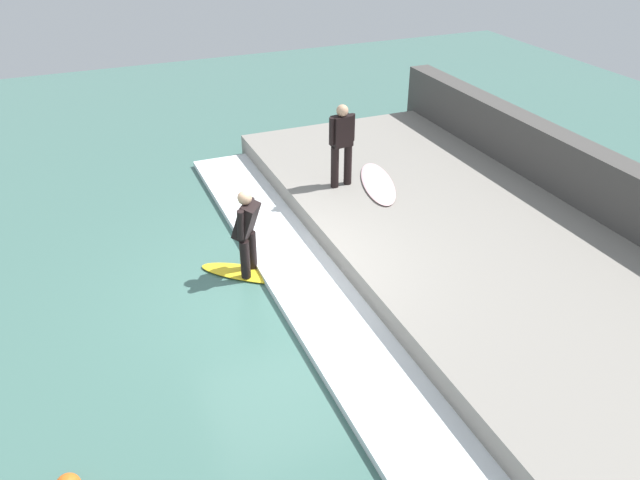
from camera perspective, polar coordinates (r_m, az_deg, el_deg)
ground_plane at (r=9.63m, az=-4.05°, el=-4.45°), size 28.00×28.00×0.00m
concrete_ledge at (r=10.80m, az=12.41°, el=0.44°), size 4.40×10.66×0.45m
back_wall at (r=12.05m, az=22.42°, el=4.77°), size 0.50×11.20×1.47m
wave_foam_crest at (r=9.72m, az=-1.48°, el=-3.57°), size 1.18×10.13×0.12m
surfboard_riding at (r=9.97m, az=-6.44°, el=-3.04°), size 1.56×1.38×0.06m
surfer_riding at (r=9.54m, az=-6.72°, el=1.06°), size 0.53×0.53×1.42m
surfer_waiting_near at (r=11.42m, az=2.01°, el=9.02°), size 0.52×0.26×1.56m
surfboard_waiting_near at (r=11.82m, az=5.31°, el=5.20°), size 1.10×1.96×0.06m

